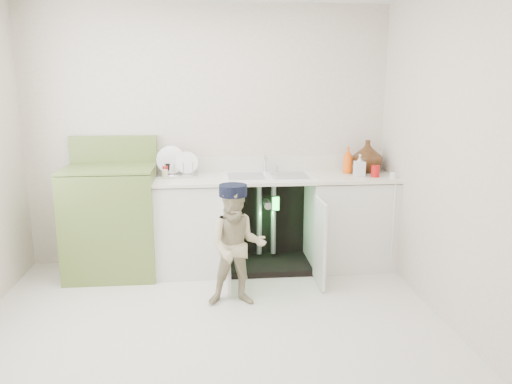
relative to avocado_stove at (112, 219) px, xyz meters
The scene contains 5 objects.
ground 1.58m from the avocado_stove, 52.47° to the right, with size 3.50×3.50×0.00m, color silver.
room_shell 1.66m from the avocado_stove, 52.47° to the right, with size 6.00×5.50×1.26m.
counter_run 1.49m from the avocado_stove, ahead, with size 2.44×1.02×1.22m.
avocado_stove is the anchor object (origin of this frame).
repair_worker 1.37m from the avocado_stove, 35.29° to the right, with size 0.65×0.67×0.99m.
Camera 1 is at (-0.00, -3.39, 1.77)m, focal length 35.00 mm.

